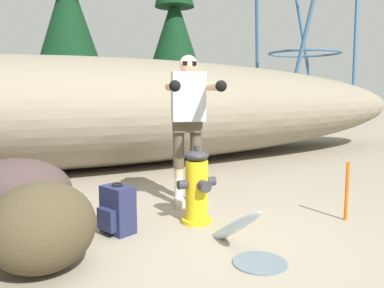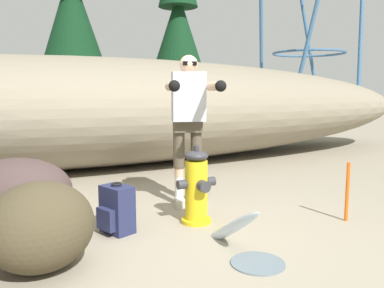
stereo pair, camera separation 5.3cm
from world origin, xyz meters
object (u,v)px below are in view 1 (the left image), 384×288
Objects in this scene: fire_hydrant at (197,188)px; spare_backpack at (117,210)px; survey_stake at (347,191)px; boulder_small at (42,227)px; boulder_mid at (15,192)px; utility_worker at (188,112)px.

spare_backpack is at bearing 174.33° from fire_hydrant.
spare_backpack is 2.28m from survey_stake.
boulder_mid is at bearing 96.34° from boulder_small.
survey_stake is at bearing 140.85° from spare_backpack.
boulder_small is at bearing 176.24° from survey_stake.
spare_backpack is 1.06m from boulder_mid.
utility_worker is 2.82× the size of survey_stake.
utility_worker is at bearing 136.37° from survey_stake.
boulder_small is at bearing 13.95° from spare_backpack.
survey_stake is (1.39, -0.61, -0.06)m from fire_hydrant.
fire_hydrant reaches higher than survey_stake.
fire_hydrant is 1.65× the size of spare_backpack.
utility_worker is at bearing -5.95° from boulder_mid.
spare_backpack is 0.59× the size of boulder_small.
survey_stake is at bearing -3.76° from boulder_small.
boulder_mid is at bearing 155.40° from fire_hydrant.
fire_hydrant reaches higher than boulder_small.
boulder_mid is (-1.78, 0.19, -0.75)m from utility_worker.
fire_hydrant is 0.72× the size of boulder_mid.
boulder_mid reaches higher than spare_backpack.
boulder_small is (-1.48, -0.42, -0.03)m from fire_hydrant.
fire_hydrant is at bearing 156.34° from survey_stake.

